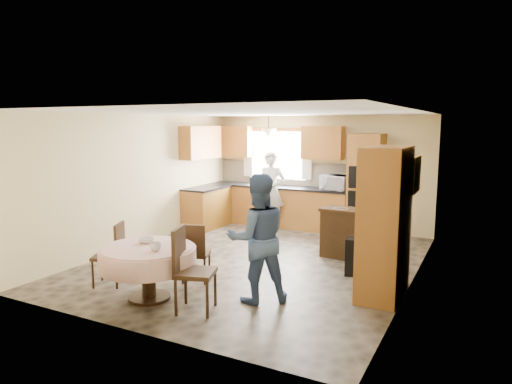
{
  "coord_description": "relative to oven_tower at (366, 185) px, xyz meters",
  "views": [
    {
      "loc": [
        3.42,
        -6.67,
        2.3
      ],
      "look_at": [
        -0.18,
        0.3,
        1.14
      ],
      "focal_mm": 32.0,
      "sensor_mm": 36.0,
      "label": 1
    }
  ],
  "objects": [
    {
      "name": "pendant",
      "position": [
        -2.15,
        -0.19,
        1.06
      ],
      "size": [
        0.36,
        0.36,
        0.18
      ],
      "primitive_type": "cone",
      "rotation": [
        3.14,
        0.0,
        0.0
      ],
      "color": "beige",
      "rests_on": "ceiling"
    },
    {
      "name": "backsplash",
      "position": [
        -2.0,
        0.3,
        0.12
      ],
      "size": [
        3.3,
        0.02,
        0.55
      ],
      "primitive_type": "cube",
      "color": "beige",
      "rests_on": "wall_back"
    },
    {
      "name": "curtain_right",
      "position": [
        -1.4,
        0.24,
        0.59
      ],
      "size": [
        0.22,
        0.02,
        1.15
      ],
      "primitive_type": "cube",
      "color": "white",
      "rests_on": "wall_back"
    },
    {
      "name": "base_cab_back",
      "position": [
        -2.0,
        0.01,
        -0.62
      ],
      "size": [
        3.3,
        0.6,
        0.88
      ],
      "primitive_type": "cube",
      "color": "#C47234",
      "rests_on": "floor"
    },
    {
      "name": "bowl_sideboard",
      "position": [
        0.01,
        -1.79,
        -0.22
      ],
      "size": [
        0.31,
        0.31,
        0.06
      ],
      "primitive_type": "imported",
      "rotation": [
        0.0,
        0.0,
        -0.41
      ],
      "color": "#B2B2B2",
      "rests_on": "sideboard"
    },
    {
      "name": "bowl_table",
      "position": [
        -1.8,
        -4.7,
        -0.31
      ],
      "size": [
        0.27,
        0.27,
        0.07
      ],
      "primitive_type": "imported",
      "rotation": [
        0.0,
        0.0,
        -0.25
      ],
      "color": "#B2B2B2",
      "rests_on": "dining_table"
    },
    {
      "name": "cup_table",
      "position": [
        -1.43,
        -4.97,
        -0.29
      ],
      "size": [
        0.18,
        0.18,
        0.11
      ],
      "primitive_type": "imported",
      "rotation": [
        0.0,
        0.0,
        0.4
      ],
      "color": "#B2B2B2",
      "rests_on": "dining_table"
    },
    {
      "name": "wall_right",
      "position": [
        1.35,
        -2.69,
        0.19
      ],
      "size": [
        0.02,
        6.0,
        2.5
      ],
      "primitive_type": "cube",
      "color": "beige",
      "rests_on": "floor"
    },
    {
      "name": "microwave",
      "position": [
        -0.64,
        -0.04,
        0.02
      ],
      "size": [
        0.63,
        0.47,
        0.32
      ],
      "primitive_type": "imported",
      "rotation": [
        0.0,
        0.0,
        -0.15
      ],
      "color": "silver",
      "rests_on": "counter_back"
    },
    {
      "name": "framed_picture",
      "position": [
        1.32,
        -2.44,
        0.53
      ],
      "size": [
        0.06,
        0.64,
        0.53
      ],
      "color": "gold",
      "rests_on": "wall_right"
    },
    {
      "name": "person_sink",
      "position": [
        -1.99,
        -0.39,
        -0.2
      ],
      "size": [
        0.66,
        0.46,
        1.72
      ],
      "primitive_type": "imported",
      "rotation": [
        0.0,
        0.0,
        0.09
      ],
      "color": "silver",
      "rests_on": "floor"
    },
    {
      "name": "oven_lower",
      "position": [
        0.0,
        -0.31,
        -0.31
      ],
      "size": [
        0.56,
        0.01,
        0.45
      ],
      "primitive_type": "cube",
      "color": "black",
      "rests_on": "oven_tower"
    },
    {
      "name": "wall_cab_left",
      "position": [
        -3.2,
        0.15,
        0.85
      ],
      "size": [
        0.85,
        0.33,
        0.72
      ],
      "primitive_type": "cube",
      "color": "#C37230",
      "rests_on": "wall_back"
    },
    {
      "name": "space_heater",
      "position": [
        0.57,
        -2.59,
        -0.77
      ],
      "size": [
        0.47,
        0.37,
        0.58
      ],
      "primitive_type": "cube",
      "rotation": [
        0.0,
        0.0,
        0.19
      ],
      "color": "black",
      "rests_on": "floor"
    },
    {
      "name": "chair_left",
      "position": [
        -2.47,
        -4.65,
        -0.56
      ],
      "size": [
        0.53,
        0.53,
        0.91
      ],
      "rotation": [
        0.0,
        0.0,
        -1.13
      ],
      "color": "#3B2610",
      "rests_on": "floor"
    },
    {
      "name": "wall_cab_right",
      "position": [
        -1.0,
        0.15,
        0.85
      ],
      "size": [
        0.9,
        0.33,
        0.72
      ],
      "primitive_type": "cube",
      "color": "#C37230",
      "rests_on": "wall_back"
    },
    {
      "name": "floor",
      "position": [
        -1.15,
        -2.69,
        -1.06
      ],
      "size": [
        5.0,
        6.0,
        0.01
      ],
      "primitive_type": "cube",
      "color": "brown",
      "rests_on": "ground"
    },
    {
      "name": "ceiling",
      "position": [
        -1.15,
        -2.69,
        1.44
      ],
      "size": [
        5.0,
        6.0,
        0.01
      ],
      "primitive_type": "cube",
      "color": "white",
      "rests_on": "wall_back"
    },
    {
      "name": "cupboard",
      "position": [
        1.07,
        -3.29,
        -0.05
      ],
      "size": [
        0.53,
        1.06,
        2.02
      ],
      "primitive_type": "cube",
      "color": "#C47234",
      "rests_on": "floor"
    },
    {
      "name": "chair_back",
      "position": [
        -1.49,
        -4.03,
        -0.57
      ],
      "size": [
        0.5,
        0.5,
        0.88
      ],
      "rotation": [
        0.0,
        0.0,
        3.51
      ],
      "color": "#3B2610",
      "rests_on": "floor"
    },
    {
      "name": "base_cab_left",
      "position": [
        -3.35,
        -0.89,
        -0.62
      ],
      "size": [
        0.6,
        1.2,
        0.88
      ],
      "primitive_type": "cube",
      "color": "#C47234",
      "rests_on": "floor"
    },
    {
      "name": "dining_table",
      "position": [
        -1.66,
        -4.85,
        -0.5
      ],
      "size": [
        1.26,
        1.26,
        0.72
      ],
      "color": "#3B2610",
      "rests_on": "floor"
    },
    {
      "name": "wall_back",
      "position": [
        -1.15,
        0.31,
        0.19
      ],
      "size": [
        5.0,
        0.02,
        2.5
      ],
      "primitive_type": "cube",
      "color": "beige",
      "rests_on": "floor"
    },
    {
      "name": "wall_cab_side",
      "position": [
        -3.48,
        -0.89,
        0.85
      ],
      "size": [
        0.33,
        1.2,
        0.72
      ],
      "primitive_type": "cube",
      "color": "#C37230",
      "rests_on": "wall_left"
    },
    {
      "name": "window",
      "position": [
        -2.15,
        0.29,
        0.54
      ],
      "size": [
        1.4,
        0.03,
        1.1
      ],
      "primitive_type": "cube",
      "color": "white",
      "rests_on": "wall_back"
    },
    {
      "name": "wall_left",
      "position": [
        -3.65,
        -2.69,
        0.19
      ],
      "size": [
        0.02,
        6.0,
        2.5
      ],
      "primitive_type": "cube",
      "color": "beige",
      "rests_on": "floor"
    },
    {
      "name": "curtain_left",
      "position": [
        -2.9,
        0.24,
        0.59
      ],
      "size": [
        0.22,
        0.02,
        1.15
      ],
      "primitive_type": "cube",
      "color": "white",
      "rests_on": "wall_back"
    },
    {
      "name": "bottle_sideboard",
      "position": [
        0.47,
        -1.79,
        -0.08
      ],
      "size": [
        0.13,
        0.13,
        0.32
      ],
      "primitive_type": "imported",
      "rotation": [
        0.0,
        0.0,
        0.04
      ],
      "color": "silver",
      "rests_on": "sideboard"
    },
    {
      "name": "counter_left",
      "position": [
        -3.35,
        -0.89,
        -0.16
      ],
      "size": [
        0.64,
        1.2,
        0.04
      ],
      "primitive_type": "cube",
      "color": "black",
      "rests_on": "base_cab_left"
    },
    {
      "name": "wall_front",
      "position": [
        -1.15,
        -5.69,
        0.19
      ],
      "size": [
        5.0,
        0.02,
        2.5
      ],
      "primitive_type": "cube",
      "color": "beige",
      "rests_on": "floor"
    },
    {
      "name": "sideboard",
      "position": [
        0.26,
        -1.79,
        -0.65
      ],
      "size": [
        1.18,
        0.58,
        0.81
      ],
      "primitive_type": "cube",
      "rotation": [
        0.0,
        0.0,
        -0.1
      ],
      "color": "#3B2610",
      "rests_on": "floor"
    },
    {
      "name": "person_dining",
      "position": [
        -0.35,
        -4.24,
        -0.22
      ],
      "size": [
        1.04,
        1.01,
        1.69
      ],
      "primitive_type": "imported",
      "rotation": [
        0.0,
        0.0,
        3.83
      ],
      "color": "#3E5687",
      "rests_on": "floor"
    },
    {
      "name": "oven_tower",
      "position": [
        0.0,
        0.0,
        0.0
      ],
      "size": [
        0.66,
        0.62,
        2.12
      ],
      "primitive_type": "cube",
      "color": "#C47234",
      "rests_on": "floor"
    },
    {
      "name": "chair_right",
      "position": [
        -0.96,
        -4.91,
        -0.48
      ],
      "size": [
        0.58,
        0.58,
        1.06
      ],
      "rotation": [
        0.0,
        0.0,
        1.89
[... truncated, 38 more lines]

